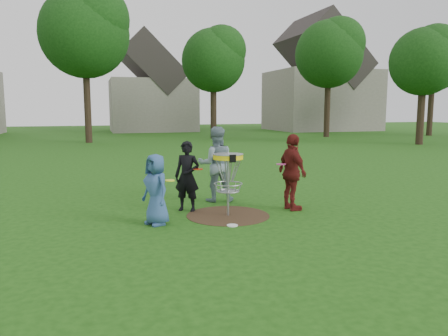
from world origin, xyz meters
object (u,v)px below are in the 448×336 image
object	(u,v)px
player_blue	(156,190)
disc_golf_basket	(228,169)
player_grey	(216,164)
player_maroon	(292,172)
player_black	(187,176)

from	to	relation	value
player_blue	disc_golf_basket	size ratio (longest dim) A/B	1.03
player_grey	disc_golf_basket	world-z (taller)	player_grey
player_blue	player_grey	bearing A→B (deg)	109.25
player_grey	player_blue	bearing A→B (deg)	55.11
player_grey	player_maroon	bearing A→B (deg)	143.93
player_grey	disc_golf_basket	bearing A→B (deg)	93.67
player_blue	player_black	xyz separation A→B (m)	(0.84, 0.96, 0.08)
player_maroon	disc_golf_basket	size ratio (longest dim) A/B	1.26
player_grey	player_maroon	size ratio (longest dim) A/B	1.07
player_maroon	disc_golf_basket	world-z (taller)	player_maroon
player_blue	disc_golf_basket	distance (m)	1.63
player_grey	disc_golf_basket	size ratio (longest dim) A/B	1.35
player_blue	player_black	size ratio (longest dim) A/B	0.89
player_maroon	player_black	bearing A→B (deg)	68.66
player_grey	player_maroon	world-z (taller)	player_grey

